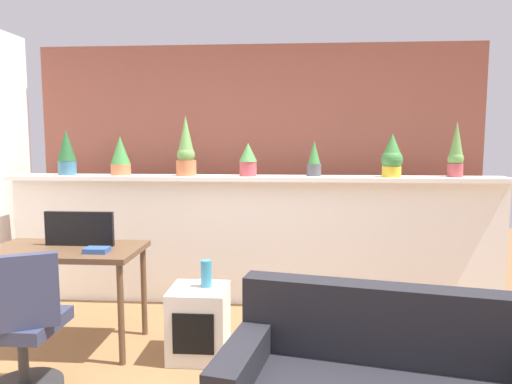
{
  "coord_description": "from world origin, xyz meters",
  "views": [
    {
      "loc": [
        0.34,
        -2.28,
        1.54
      ],
      "look_at": [
        0.08,
        1.33,
        1.13
      ],
      "focal_mm": 32.67,
      "sensor_mm": 36.0,
      "label": 1
    }
  ],
  "objects_px": {
    "potted_plant_6": "(456,152)",
    "book_on_desk": "(97,250)",
    "tv_monitor": "(79,229)",
    "desk": "(65,259)",
    "potted_plant_4": "(314,160)",
    "office_chair": "(21,337)",
    "vase_on_shelf": "(206,273)",
    "potted_plant_5": "(392,157)",
    "potted_plant_3": "(248,159)",
    "potted_plant_0": "(67,152)",
    "side_cube_shelf": "(199,322)",
    "potted_plant_2": "(186,150)",
    "potted_plant_1": "(120,156)"
  },
  "relations": [
    {
      "from": "potted_plant_5",
      "to": "potted_plant_3",
      "type": "bearing_deg",
      "value": 179.05
    },
    {
      "from": "tv_monitor",
      "to": "desk",
      "type": "bearing_deg",
      "value": -134.42
    },
    {
      "from": "potted_plant_3",
      "to": "desk",
      "type": "distance_m",
      "value": 1.75
    },
    {
      "from": "potted_plant_0",
      "to": "vase_on_shelf",
      "type": "distance_m",
      "value": 2.03
    },
    {
      "from": "potted_plant_0",
      "to": "office_chair",
      "type": "xyz_separation_m",
      "value": [
        0.53,
        -1.74,
        -1.03
      ]
    },
    {
      "from": "potted_plant_4",
      "to": "side_cube_shelf",
      "type": "bearing_deg",
      "value": -126.8
    },
    {
      "from": "vase_on_shelf",
      "to": "potted_plant_2",
      "type": "bearing_deg",
      "value": 109.19
    },
    {
      "from": "office_chair",
      "to": "potted_plant_1",
      "type": "bearing_deg",
      "value": 90.83
    },
    {
      "from": "potted_plant_6",
      "to": "book_on_desk",
      "type": "bearing_deg",
      "value": -157.76
    },
    {
      "from": "potted_plant_2",
      "to": "potted_plant_3",
      "type": "distance_m",
      "value": 0.58
    },
    {
      "from": "book_on_desk",
      "to": "potted_plant_5",
      "type": "bearing_deg",
      "value": 26.13
    },
    {
      "from": "side_cube_shelf",
      "to": "book_on_desk",
      "type": "distance_m",
      "value": 0.88
    },
    {
      "from": "tv_monitor",
      "to": "vase_on_shelf",
      "type": "height_order",
      "value": "tv_monitor"
    },
    {
      "from": "potted_plant_4",
      "to": "office_chair",
      "type": "distance_m",
      "value": 2.69
    },
    {
      "from": "tv_monitor",
      "to": "potted_plant_4",
      "type": "bearing_deg",
      "value": 28.55
    },
    {
      "from": "desk",
      "to": "office_chair",
      "type": "bearing_deg",
      "value": -83.79
    },
    {
      "from": "potted_plant_1",
      "to": "tv_monitor",
      "type": "xyz_separation_m",
      "value": [
        0.02,
        -0.96,
        -0.51
      ]
    },
    {
      "from": "potted_plant_2",
      "to": "side_cube_shelf",
      "type": "relative_size",
      "value": 1.1
    },
    {
      "from": "potted_plant_4",
      "to": "potted_plant_5",
      "type": "bearing_deg",
      "value": -5.78
    },
    {
      "from": "tv_monitor",
      "to": "book_on_desk",
      "type": "xyz_separation_m",
      "value": [
        0.21,
        -0.2,
        -0.11
      ]
    },
    {
      "from": "potted_plant_0",
      "to": "tv_monitor",
      "type": "relative_size",
      "value": 0.82
    },
    {
      "from": "potted_plant_0",
      "to": "vase_on_shelf",
      "type": "relative_size",
      "value": 2.22
    },
    {
      "from": "potted_plant_1",
      "to": "potted_plant_6",
      "type": "height_order",
      "value": "potted_plant_6"
    },
    {
      "from": "tv_monitor",
      "to": "side_cube_shelf",
      "type": "bearing_deg",
      "value": -10.68
    },
    {
      "from": "potted_plant_3",
      "to": "potted_plant_4",
      "type": "xyz_separation_m",
      "value": [
        0.6,
        0.05,
        -0.01
      ]
    },
    {
      "from": "desk",
      "to": "vase_on_shelf",
      "type": "relative_size",
      "value": 5.74
    },
    {
      "from": "potted_plant_4",
      "to": "potted_plant_6",
      "type": "relative_size",
      "value": 0.65
    },
    {
      "from": "potted_plant_5",
      "to": "side_cube_shelf",
      "type": "xyz_separation_m",
      "value": [
        -1.54,
        -1.07,
        -1.14
      ]
    },
    {
      "from": "potted_plant_2",
      "to": "book_on_desk",
      "type": "height_order",
      "value": "potted_plant_2"
    },
    {
      "from": "potted_plant_5",
      "to": "book_on_desk",
      "type": "height_order",
      "value": "potted_plant_5"
    },
    {
      "from": "tv_monitor",
      "to": "office_chair",
      "type": "relative_size",
      "value": 0.57
    },
    {
      "from": "potted_plant_1",
      "to": "tv_monitor",
      "type": "height_order",
      "value": "potted_plant_1"
    },
    {
      "from": "potted_plant_6",
      "to": "book_on_desk",
      "type": "distance_m",
      "value": 3.11
    },
    {
      "from": "potted_plant_6",
      "to": "vase_on_shelf",
      "type": "xyz_separation_m",
      "value": [
        -2.05,
        -1.08,
        -0.83
      ]
    },
    {
      "from": "potted_plant_4",
      "to": "side_cube_shelf",
      "type": "xyz_separation_m",
      "value": [
        -0.85,
        -1.14,
        -1.11
      ]
    },
    {
      "from": "potted_plant_2",
      "to": "potted_plant_0",
      "type": "bearing_deg",
      "value": 179.46
    },
    {
      "from": "potted_plant_3",
      "to": "tv_monitor",
      "type": "height_order",
      "value": "potted_plant_3"
    },
    {
      "from": "potted_plant_3",
      "to": "potted_plant_4",
      "type": "bearing_deg",
      "value": 4.56
    },
    {
      "from": "tv_monitor",
      "to": "potted_plant_6",
      "type": "bearing_deg",
      "value": 17.36
    },
    {
      "from": "office_chair",
      "to": "tv_monitor",
      "type": "bearing_deg",
      "value": 90.05
    },
    {
      "from": "potted_plant_1",
      "to": "side_cube_shelf",
      "type": "distance_m",
      "value": 1.87
    },
    {
      "from": "potted_plant_6",
      "to": "tv_monitor",
      "type": "relative_size",
      "value": 0.96
    },
    {
      "from": "potted_plant_1",
      "to": "potted_plant_5",
      "type": "bearing_deg",
      "value": -1.42
    },
    {
      "from": "tv_monitor",
      "to": "side_cube_shelf",
      "type": "xyz_separation_m",
      "value": [
        0.93,
        -0.17,
        -0.63
      ]
    },
    {
      "from": "potted_plant_2",
      "to": "potted_plant_5",
      "type": "distance_m",
      "value": 1.86
    },
    {
      "from": "potted_plant_2",
      "to": "office_chair",
      "type": "distance_m",
      "value": 2.12
    },
    {
      "from": "potted_plant_3",
      "to": "book_on_desk",
      "type": "relative_size",
      "value": 1.86
    },
    {
      "from": "side_cube_shelf",
      "to": "vase_on_shelf",
      "type": "distance_m",
      "value": 0.35
    },
    {
      "from": "desk",
      "to": "potted_plant_0",
      "type": "bearing_deg",
      "value": 114.07
    },
    {
      "from": "potted_plant_3",
      "to": "tv_monitor",
      "type": "bearing_deg",
      "value": -142.04
    }
  ]
}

